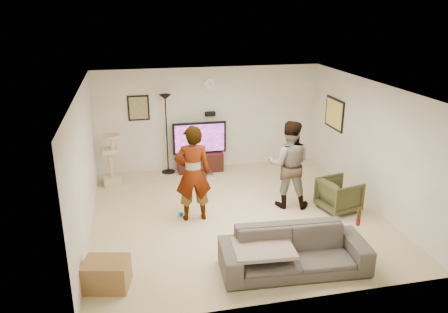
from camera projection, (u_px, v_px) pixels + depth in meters
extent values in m
cube|color=#CBBD8A|center=(236.00, 214.00, 8.62)|extent=(5.50, 5.50, 0.02)
cube|color=white|center=(237.00, 87.00, 7.79)|extent=(5.50, 5.50, 0.02)
cube|color=beige|center=(210.00, 118.00, 10.74)|extent=(5.50, 0.04, 2.50)
cube|color=beige|center=(288.00, 221.00, 5.67)|extent=(5.50, 0.04, 2.50)
cube|color=beige|center=(84.00, 165.00, 7.65)|extent=(0.04, 5.50, 2.50)
cube|color=beige|center=(370.00, 144.00, 8.76)|extent=(0.04, 5.50, 2.50)
cylinder|color=silver|center=(210.00, 84.00, 10.43)|extent=(0.26, 0.04, 0.26)
cube|color=black|center=(210.00, 114.00, 10.64)|extent=(0.25, 0.10, 0.10)
cube|color=olive|center=(138.00, 108.00, 10.26)|extent=(0.42, 0.03, 0.52)
cube|color=#FDC959|center=(334.00, 114.00, 10.15)|extent=(0.03, 0.78, 0.62)
cube|color=black|center=(200.00, 162.00, 10.79)|extent=(1.10, 0.45, 0.46)
cube|color=silver|center=(204.00, 175.00, 10.50)|extent=(0.40, 0.30, 0.07)
cube|color=black|center=(199.00, 138.00, 10.59)|extent=(1.30, 0.08, 0.77)
cube|color=#D63D5A|center=(200.00, 138.00, 10.54)|extent=(1.19, 0.01, 0.68)
cylinder|color=black|center=(167.00, 135.00, 10.43)|extent=(0.32, 0.32, 1.93)
cube|color=tan|center=(110.00, 160.00, 9.84)|extent=(0.44, 0.44, 1.19)
imported|color=#A6A6A6|center=(193.00, 174.00, 8.13)|extent=(0.69, 0.47, 1.85)
imported|color=#265B86|center=(289.00, 164.00, 8.70)|extent=(1.04, 0.92, 1.78)
imported|color=#49443E|center=(294.00, 251.00, 6.70)|extent=(2.30, 1.02, 0.66)
cube|color=#A79386|center=(263.00, 248.00, 6.56)|extent=(0.95, 0.76, 0.06)
cylinder|color=#492E13|center=(359.00, 218.00, 6.76)|extent=(0.06, 0.06, 0.25)
imported|color=#383A1F|center=(339.00, 195.00, 8.68)|extent=(0.85, 0.84, 0.65)
cube|color=brown|center=(107.00, 274.00, 6.33)|extent=(0.73, 0.61, 0.43)
sphere|color=#007493|center=(181.00, 214.00, 8.50)|extent=(0.09, 0.09, 0.09)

